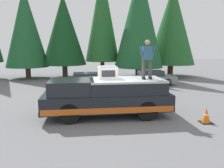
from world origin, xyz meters
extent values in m
plane|color=slate|center=(0.00, 0.00, 0.00)|extent=(90.00, 90.00, 0.00)
cube|color=black|center=(0.21, 0.12, 0.70)|extent=(2.00, 5.50, 0.70)
cube|color=#CC5619|center=(0.21, 0.12, 0.51)|extent=(2.01, 5.39, 0.24)
cube|color=black|center=(0.21, 1.63, 1.35)|extent=(1.84, 1.87, 0.60)
cube|color=black|center=(0.21, -0.76, 1.31)|extent=(1.92, 3.19, 0.52)
cube|color=#B7BABF|center=(0.21, -0.76, 1.61)|extent=(1.94, 3.19, 0.08)
cube|color=#232326|center=(0.21, 2.81, 0.43)|extent=(1.96, 0.16, 0.20)
cube|color=#B2B5BA|center=(0.21, -2.57, 0.43)|extent=(1.96, 0.16, 0.20)
cylinder|color=black|center=(-0.64, 1.71, 0.42)|extent=(0.30, 0.84, 0.84)
cylinder|color=black|center=(1.06, 1.71, 0.42)|extent=(0.30, 0.84, 0.84)
cylinder|color=black|center=(-0.64, -1.48, 0.42)|extent=(0.30, 0.84, 0.84)
cylinder|color=black|center=(1.06, -1.48, 0.42)|extent=(0.30, 0.84, 0.84)
cube|color=white|center=(0.40, 0.06, 1.91)|extent=(0.64, 0.84, 0.52)
cube|color=#2D2D30|center=(0.08, 0.06, 1.91)|extent=(0.01, 0.59, 0.29)
cube|color=#99999E|center=(0.40, 0.06, 2.19)|extent=(0.58, 0.76, 0.04)
cylinder|color=#423D38|center=(0.05, -1.77, 2.07)|extent=(0.15, 0.15, 0.84)
cube|color=black|center=(0.01, -1.77, 1.69)|extent=(0.26, 0.11, 0.08)
cylinder|color=#423D38|center=(0.05, -1.47, 2.07)|extent=(0.15, 0.15, 0.84)
cube|color=black|center=(0.01, -1.47, 1.69)|extent=(0.26, 0.11, 0.08)
cube|color=#335B7A|center=(0.05, -1.62, 2.78)|extent=(0.24, 0.40, 0.58)
sphere|color=tan|center=(0.05, -1.62, 3.23)|extent=(0.22, 0.22, 0.22)
cylinder|color=#335B7A|center=(0.02, -1.87, 2.78)|extent=(0.09, 0.23, 0.58)
cylinder|color=#335B7A|center=(0.02, -1.38, 2.78)|extent=(0.09, 0.23, 0.58)
cube|color=gray|center=(8.02, -4.14, 0.49)|extent=(1.64, 4.10, 0.50)
cube|color=#282D38|center=(8.02, -4.24, 0.95)|extent=(1.31, 1.89, 0.42)
cylinder|color=black|center=(7.30, -2.87, 0.31)|extent=(0.20, 0.62, 0.62)
cylinder|color=black|center=(8.74, -2.87, 0.31)|extent=(0.20, 0.62, 0.62)
cylinder|color=black|center=(7.30, -5.41, 0.31)|extent=(0.20, 0.62, 0.62)
cylinder|color=black|center=(8.74, -5.41, 0.31)|extent=(0.20, 0.62, 0.62)
cube|color=silver|center=(7.07, 0.97, 0.49)|extent=(1.64, 4.10, 0.50)
cube|color=#282D38|center=(7.07, 0.87, 0.95)|extent=(1.31, 1.89, 0.42)
cylinder|color=black|center=(6.35, 2.24, 0.31)|extent=(0.20, 0.62, 0.62)
cylinder|color=black|center=(7.79, 2.24, 0.31)|extent=(0.20, 0.62, 0.62)
cylinder|color=black|center=(6.35, -0.30, 0.31)|extent=(0.20, 0.62, 0.62)
cylinder|color=black|center=(7.79, -0.30, 0.31)|extent=(0.20, 0.62, 0.62)
cube|color=black|center=(-1.24, -3.77, 0.01)|extent=(0.47, 0.47, 0.03)
cone|color=orange|center=(-1.24, -3.77, 0.31)|extent=(0.36, 0.36, 0.62)
cylinder|color=white|center=(-1.24, -3.77, 0.34)|extent=(0.19, 0.19, 0.06)
cylinder|color=#4C3826|center=(13.06, -7.88, 0.63)|extent=(0.57, 0.57, 1.25)
cone|color=#235B28|center=(13.06, -7.88, 5.21)|extent=(4.73, 4.73, 7.91)
cylinder|color=#4C3826|center=(11.66, -4.13, 0.55)|extent=(0.55, 0.55, 1.11)
cone|color=#1E562D|center=(11.66, -4.13, 5.64)|extent=(4.57, 4.57, 9.07)
cylinder|color=#4C3826|center=(13.62, -0.87, 0.80)|extent=(0.41, 0.41, 1.59)
cone|color=#235B28|center=(13.62, -0.87, 6.11)|extent=(3.40, 3.40, 9.04)
cylinder|color=#4C3826|center=(13.48, 2.89, 0.64)|extent=(0.51, 0.51, 1.29)
cone|color=#14421E|center=(13.48, 2.89, 4.65)|extent=(4.24, 4.24, 6.73)
cylinder|color=#4C3826|center=(13.25, 6.38, 0.56)|extent=(0.48, 0.48, 1.12)
cone|color=#1E562D|center=(13.25, 6.38, 4.85)|extent=(3.97, 3.97, 7.46)
camera|label=1|loc=(-9.55, 1.15, 3.05)|focal=36.57mm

